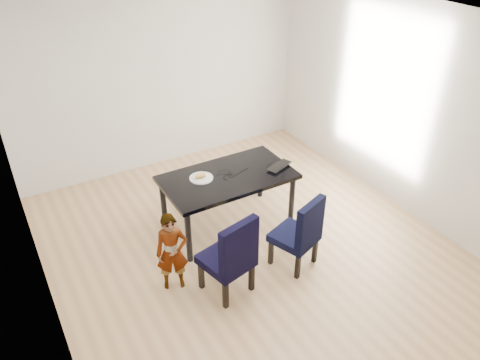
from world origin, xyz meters
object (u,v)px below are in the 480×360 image
chair_left (226,254)px  dining_table (228,201)px  laptop (276,165)px  chair_right (294,231)px  child (172,252)px  plate (201,178)px

chair_left → dining_table: bearing=46.9°
dining_table → chair_left: size_ratio=1.62×
chair_left → laptop: 1.52m
chair_right → child: (-1.33, 0.35, 0.00)m
plate → chair_left: bearing=-103.6°
chair_left → child: (-0.47, 0.33, -0.03)m
dining_table → chair_left: chair_left is taller
chair_right → plate: bearing=98.9°
chair_left → child: size_ratio=1.06×
chair_left → chair_right: size_ratio=1.06×
dining_table → chair_left: (-0.57, -0.98, 0.12)m
dining_table → laptop: bearing=-9.1°
plate → laptop: (0.95, -0.20, 0.01)m
plate → laptop: 0.97m
chair_left → child: 0.57m
chair_left → plate: (0.26, 1.09, 0.27)m
dining_table → child: 1.23m
child → laptop: (1.68, 0.55, 0.30)m
chair_right → plate: 1.29m
chair_left → chair_right: bearing=-14.4°
dining_table → laptop: 0.76m
chair_right → laptop: size_ratio=2.50×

